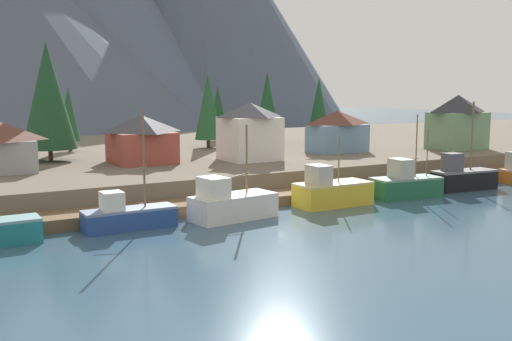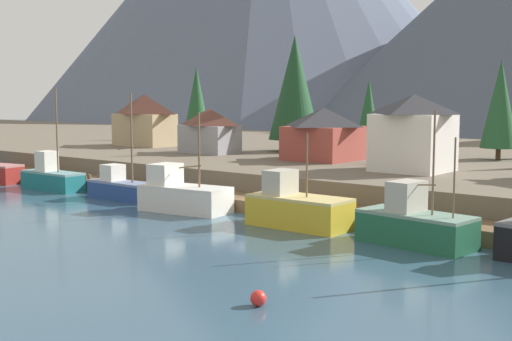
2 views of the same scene
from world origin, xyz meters
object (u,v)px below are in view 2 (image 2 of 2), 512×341
Objects in this scene: conifer_near_right at (197,97)px; house_white at (413,132)px; fishing_boat_white at (182,195)px; conifer_back_left at (295,87)px; house_tan at (144,120)px; conifer_back_right at (369,108)px; fishing_boat_blue at (122,188)px; house_grey at (210,130)px; conifer_near_left at (500,104)px; channel_buoy at (258,298)px; fishing_boat_green at (414,224)px; house_red at (324,133)px; fishing_boat_teal at (52,177)px; fishing_boat_yellow at (297,208)px.

house_white is at bearing -24.11° from conifer_near_right.
fishing_boat_white is 0.58× the size of conifer_back_left.
conifer_back_right is (24.53, 14.51, 1.52)m from house_tan.
house_grey is (-6.59, 18.29, 4.05)m from fishing_boat_blue.
house_grey is 31.04m from conifer_near_left.
house_grey is 48.90m from channel_buoy.
fishing_boat_blue is 27.61m from conifer_back_left.
house_grey is (-34.45, 19.06, 3.78)m from fishing_boat_green.
house_red is 14.62m from house_grey.
fishing_boat_teal is 1.14× the size of conifer_back_right.
house_grey is at bearing -155.74° from conifer_near_left.
conifer_near_right is at bearing 125.65° from fishing_boat_blue.
fishing_boat_blue is at bearing -54.54° from conifer_near_right.
conifer_near_left is 14.46× the size of channel_buoy.
house_white is (19.58, 15.75, 4.84)m from fishing_boat_blue.
channel_buoy is at bearing -59.61° from fishing_boat_yellow.
house_red is 0.81× the size of conifer_back_right.
conifer_near_right is 15.42× the size of channel_buoy.
house_grey is 14.40m from house_tan.
house_white reaches higher than house_red.
fishing_boat_blue is 21.45m from house_red.
channel_buoy is (19.63, -14.98, -0.93)m from fishing_boat_white.
conifer_back_left reaches higher than conifer_back_right.
house_white is 22.94m from conifer_back_left.
fishing_boat_white is 0.94× the size of house_tan.
conifer_back_right is at bearing -0.59° from conifer_near_right.
fishing_boat_yellow is at bearing -36.28° from house_grey.
conifer_near_right is (-25.62, 35.98, 7.68)m from fishing_boat_blue.
channel_buoy is (6.44, -46.92, -7.79)m from conifer_near_left.
house_grey reaches higher than channel_buoy.
conifer_near_right is (-34.01, 36.94, 7.42)m from fishing_boat_white.
house_grey is at bearing 157.81° from fishing_boat_green.
channel_buoy is at bearing -29.46° from fishing_boat_blue.
fishing_boat_teal reaches higher than fishing_boat_green.
fishing_boat_green is 0.76× the size of conifer_near_right.
house_white is 0.78× the size of conifer_back_right.
conifer_near_left is (28.16, 12.69, 3.07)m from house_grey.
house_tan is (-20.68, 21.16, 4.87)m from fishing_boat_blue.
conifer_near_left reaches higher than house_tan.
fishing_boat_green is at bearing 90.59° from channel_buoy.
conifer_near_right is at bearing 140.89° from fishing_boat_yellow.
conifer_near_left reaches higher than fishing_boat_yellow.
house_tan is at bearing 162.45° from fishing_boat_green.
fishing_boat_green is at bearing -1.58° from fishing_boat_yellow.
conifer_back_right reaches higher than channel_buoy.
fishing_boat_green reaches higher than fishing_boat_yellow.
fishing_boat_blue is 8.44m from fishing_boat_white.
fishing_boat_yellow is 32.32m from conifer_near_left.
conifer_near_right is (-19.03, 17.68, 3.62)m from house_grey.
conifer_back_right reaches higher than fishing_boat_yellow.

